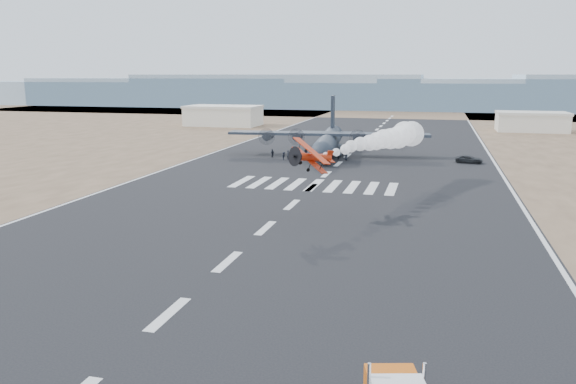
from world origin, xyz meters
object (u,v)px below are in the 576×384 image
at_px(crew_e, 346,156).
at_px(crew_f, 327,153).
at_px(hangar_left, 223,115).
at_px(crew_d, 272,153).
at_px(transport_aircraft, 328,140).
at_px(crew_b, 306,152).
at_px(crew_c, 284,156).
at_px(crew_g, 338,156).
at_px(hangar_right, 532,121).
at_px(crew_h, 272,153).
at_px(crew_a, 288,155).
at_px(aerobatic_biplane, 312,157).
at_px(support_vehicle, 469,159).

height_order(crew_e, crew_f, crew_f).
relative_size(hangar_left, crew_d, 14.73).
bearing_deg(transport_aircraft, hangar_left, 121.90).
bearing_deg(crew_b, crew_c, 92.59).
height_order(crew_c, crew_d, crew_d).
xyz_separation_m(crew_d, crew_g, (14.13, -0.71, 0.09)).
distance_m(hangar_right, transport_aircraft, 82.97).
relative_size(crew_g, crew_h, 1.18).
distance_m(crew_d, crew_g, 14.15).
height_order(hangar_left, transport_aircraft, transport_aircraft).
relative_size(hangar_right, crew_a, 10.97).
height_order(aerobatic_biplane, crew_h, aerobatic_biplane).
distance_m(hangar_left, crew_e, 85.97).
xyz_separation_m(crew_a, crew_e, (11.61, 1.92, -0.11)).
bearing_deg(crew_d, crew_h, -144.31).
bearing_deg(crew_c, hangar_right, -21.87).
relative_size(aerobatic_biplane, crew_f, 3.45).
distance_m(aerobatic_biplane, crew_d, 52.35).
bearing_deg(support_vehicle, crew_h, 102.80).
relative_size(hangar_right, crew_e, 12.39).
height_order(transport_aircraft, crew_d, transport_aircraft).
distance_m(crew_c, crew_f, 9.87).
bearing_deg(crew_g, crew_e, 53.91).
bearing_deg(crew_e, crew_h, 49.25).
bearing_deg(support_vehicle, crew_e, 106.90).
xyz_separation_m(crew_a, crew_f, (7.07, 5.11, -0.06)).
height_order(crew_b, crew_d, crew_b).
height_order(hangar_right, crew_g, hangar_right).
height_order(crew_a, crew_e, crew_a).
height_order(aerobatic_biplane, crew_a, aerobatic_biplane).
xyz_separation_m(crew_a, crew_c, (-0.65, -1.03, -0.12)).
bearing_deg(crew_h, crew_a, -3.11).
xyz_separation_m(hangar_right, crew_f, (-49.81, -69.65, -2.13)).
relative_size(hangar_left, crew_b, 13.09).
distance_m(hangar_left, support_vehicle, 100.68).
xyz_separation_m(aerobatic_biplane, crew_d, (-19.06, 48.30, -6.65)).
bearing_deg(crew_g, crew_b, -156.81).
height_order(crew_a, crew_f, crew_a).
distance_m(hangar_right, crew_g, 86.78).
xyz_separation_m(crew_e, crew_h, (-15.88, 1.15, -0.05)).
bearing_deg(crew_b, crew_f, -148.29).
bearing_deg(support_vehicle, crew_g, 106.95).
bearing_deg(crew_a, crew_c, 109.63).
bearing_deg(crew_b, crew_e, -168.40).
xyz_separation_m(crew_b, crew_h, (-6.84, -1.95, -0.15)).
height_order(hangar_right, crew_h, hangar_right).
bearing_deg(crew_b, hangar_right, -97.37).
xyz_separation_m(support_vehicle, crew_f, (-28.42, 0.62, 0.16)).
relative_size(transport_aircraft, crew_c, 26.07).
height_order(hangar_right, crew_f, hangar_right).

